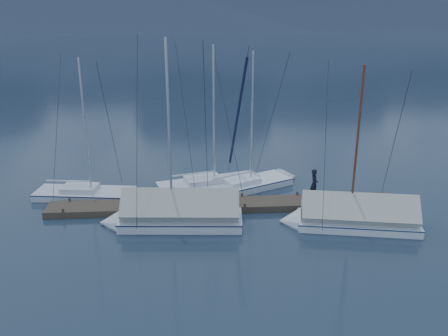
{
  "coord_description": "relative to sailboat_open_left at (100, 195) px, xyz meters",
  "views": [
    {
      "loc": [
        -1.61,
        -20.54,
        9.94
      ],
      "look_at": [
        0.0,
        2.0,
        2.2
      ],
      "focal_mm": 38.0,
      "sensor_mm": 36.0,
      "label": 1
    }
  ],
  "objects": [
    {
      "name": "ground",
      "position": [
        6.69,
        -3.89,
        -0.15
      ],
      "size": [
        1000.0,
        1000.0,
        0.0
      ],
      "primitive_type": "plane",
      "color": "#152230",
      "rests_on": "ground"
    },
    {
      "name": "dock",
      "position": [
        6.69,
        -1.89,
        -0.04
      ],
      "size": [
        18.0,
        1.5,
        0.54
      ],
      "color": "#382D23",
      "rests_on": "ground"
    },
    {
      "name": "mooring_posts",
      "position": [
        6.19,
        -1.89,
        0.2
      ],
      "size": [
        15.12,
        1.52,
        0.35
      ],
      "color": "#382D23",
      "rests_on": "ground"
    },
    {
      "name": "sailboat_open_left",
      "position": [
        0.0,
        0.0,
        0.0
      ],
      "size": [
        6.44,
        2.84,
        8.27
      ],
      "color": "silver",
      "rests_on": "ground"
    },
    {
      "name": "sailboat_open_mid",
      "position": [
        6.8,
        1.22,
        0.01
      ],
      "size": [
        6.96,
        3.68,
        8.86
      ],
      "color": "silver",
      "rests_on": "ground"
    },
    {
      "name": "sailboat_open_right",
      "position": [
        8.85,
        1.15,
        0.0
      ],
      "size": [
        6.55,
        4.51,
        8.5
      ],
      "color": "white",
      "rests_on": "ground"
    },
    {
      "name": "sailboat_covered_near",
      "position": [
        12.36,
        -4.46,
        0.28
      ],
      "size": [
        6.75,
        3.24,
        8.43
      ],
      "color": "white",
      "rests_on": "ground"
    },
    {
      "name": "sailboat_covered_far",
      "position": [
        3.96,
        -3.71,
        0.32
      ],
      "size": [
        6.97,
        2.9,
        9.58
      ],
      "color": "silver",
      "rests_on": "ground"
    },
    {
      "name": "person",
      "position": [
        11.43,
        -1.72,
        1.0
      ],
      "size": [
        0.43,
        0.62,
        1.62
      ],
      "primitive_type": "imported",
      "rotation": [
        0.0,
        0.0,
        1.49
      ],
      "color": "black",
      "rests_on": "dock"
    }
  ]
}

